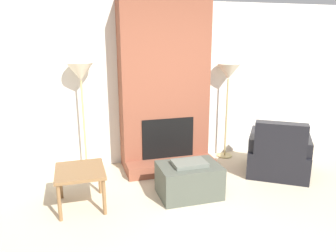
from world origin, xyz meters
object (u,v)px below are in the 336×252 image
at_px(ottoman, 189,180).
at_px(floor_lamp_right, 228,76).
at_px(side_table, 80,174).
at_px(armchair, 278,156).
at_px(floor_lamp_left, 81,77).

distance_m(ottoman, floor_lamp_right, 2.04).
bearing_deg(side_table, ottoman, -4.58).
bearing_deg(armchair, floor_lamp_left, 16.26).
bearing_deg(side_table, armchair, 3.62).
bearing_deg(ottoman, floor_lamp_right, 47.46).
bearing_deg(ottoman, floor_lamp_left, 135.88).
distance_m(ottoman, floor_lamp_left, 2.16).
relative_size(ottoman, floor_lamp_right, 0.49).
distance_m(ottoman, armchair, 1.59).
distance_m(armchair, floor_lamp_right, 1.54).
height_order(ottoman, side_table, side_table).
distance_m(ottoman, side_table, 1.39).
xyz_separation_m(ottoman, armchair, (1.56, 0.30, 0.05)).
distance_m(armchair, side_table, 2.94).
distance_m(armchair, floor_lamp_left, 3.20).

